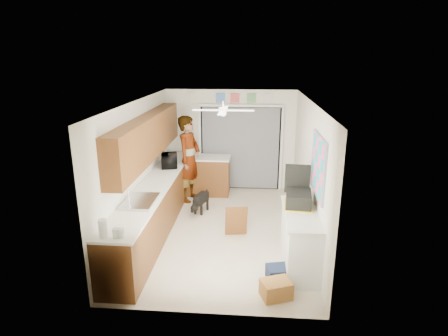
{
  "coord_description": "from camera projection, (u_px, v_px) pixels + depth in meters",
  "views": [
    {
      "loc": [
        0.56,
        -6.67,
        3.3
      ],
      "look_at": [
        0.0,
        0.4,
        1.15
      ],
      "focal_mm": 30.0,
      "sensor_mm": 36.0,
      "label": 1
    }
  ],
  "objects": [
    {
      "name": "ceiling_fan",
      "position": [
        223.0,
        110.0,
        6.88
      ],
      "size": [
        1.14,
        1.14,
        0.24
      ],
      "primitive_type": "cube",
      "color": "white",
      "rests_on": "ceiling"
    },
    {
      "name": "left_countertop",
      "position": [
        156.0,
        184.0,
        7.19
      ],
      "size": [
        0.62,
        4.8,
        0.04
      ],
      "primitive_type": "cube",
      "color": "white",
      "rests_on": "left_base_cabinets"
    },
    {
      "name": "back_opening_recess",
      "position": [
        240.0,
        148.0,
        9.39
      ],
      "size": [
        2.0,
        0.06,
        2.1
      ],
      "primitive_type": "cube",
      "color": "black",
      "rests_on": "wall_back"
    },
    {
      "name": "cabinet_door_panel",
      "position": [
        236.0,
        221.0,
        7.02
      ],
      "size": [
        0.43,
        0.22,
        0.61
      ],
      "primitive_type": "cube",
      "rotation": [
        0.21,
        0.0,
        0.16
      ],
      "color": "brown",
      "rests_on": "floor"
    },
    {
      "name": "door_trim_left",
      "position": [
        200.0,
        148.0,
        9.44
      ],
      "size": [
        0.06,
        0.04,
        2.1
      ],
      "primitive_type": "cube",
      "color": "white",
      "rests_on": "wall_back"
    },
    {
      "name": "microwave",
      "position": [
        169.0,
        161.0,
        8.19
      ],
      "size": [
        0.45,
        0.57,
        0.28
      ],
      "primitive_type": "imported",
      "rotation": [
        0.0,
        0.0,
        1.81
      ],
      "color": "black",
      "rests_on": "left_countertop"
    },
    {
      "name": "wall_right",
      "position": [
        309.0,
        171.0,
        6.88
      ],
      "size": [
        0.0,
        5.0,
        5.0
      ],
      "primitive_type": "plane",
      "rotation": [
        1.57,
        0.0,
        -1.57
      ],
      "color": "white",
      "rests_on": "ground"
    },
    {
      "name": "peninsula_base",
      "position": [
        209.0,
        176.0,
        9.18
      ],
      "size": [
        1.0,
        0.6,
        0.9
      ],
      "primitive_type": "cube",
      "color": "brown",
      "rests_on": "floor"
    },
    {
      "name": "sink_basin",
      "position": [
        140.0,
        202.0,
        6.23
      ],
      "size": [
        0.5,
        0.76,
        0.06
      ],
      "primitive_type": "cube",
      "color": "silver",
      "rests_on": "left_countertop"
    },
    {
      "name": "peninsula_top",
      "position": [
        209.0,
        158.0,
        9.04
      ],
      "size": [
        1.04,
        0.64,
        0.04
      ],
      "primitive_type": "cube",
      "color": "white",
      "rests_on": "peninsula_base"
    },
    {
      "name": "right_counter_top",
      "position": [
        301.0,
        213.0,
        5.85
      ],
      "size": [
        0.54,
        1.44,
        0.04
      ],
      "primitive_type": "cube",
      "color": "white",
      "rests_on": "right_counter_base"
    },
    {
      "name": "wall_front",
      "position": [
        205.0,
        228.0,
        4.61
      ],
      "size": [
        3.2,
        0.0,
        3.2
      ],
      "primitive_type": "plane",
      "rotation": [
        -1.57,
        0.0,
        0.0
      ],
      "color": "white",
      "rests_on": "ground"
    },
    {
      "name": "suitcase_rim",
      "position": [
        298.0,
        205.0,
        6.11
      ],
      "size": [
        0.49,
        0.62,
        0.02
      ],
      "primitive_type": "cube",
      "rotation": [
        0.0,
        0.0,
        -0.09
      ],
      "color": "yellow",
      "rests_on": "suitcase"
    },
    {
      "name": "wall_back",
      "position": [
        231.0,
        140.0,
        9.38
      ],
      "size": [
        3.2,
        0.0,
        3.2
      ],
      "primitive_type": "plane",
      "rotation": [
        1.57,
        0.0,
        0.0
      ],
      "color": "white",
      "rests_on": "ground"
    },
    {
      "name": "abstract_painting",
      "position": [
        318.0,
        166.0,
        5.81
      ],
      "size": [
        0.03,
        1.15,
        0.95
      ],
      "primitive_type": "cube",
      "color": "#FF5D96",
      "rests_on": "wall_right"
    },
    {
      "name": "header_frame_1",
      "position": [
        220.0,
        98.0,
        9.07
      ],
      "size": [
        0.22,
        0.02,
        0.22
      ],
      "primitive_type": "cube",
      "color": "#4F7DD3",
      "rests_on": "wall_back"
    },
    {
      "name": "header_frame_2",
      "position": [
        235.0,
        98.0,
        9.04
      ],
      "size": [
        0.22,
        0.02,
        0.22
      ],
      "primitive_type": "cube",
      "color": "#DF5354",
      "rests_on": "wall_back"
    },
    {
      "name": "jar_a",
      "position": [
        121.0,
        233.0,
        5.01
      ],
      "size": [
        0.12,
        0.12,
        0.13
      ],
      "primitive_type": "cylinder",
      "rotation": [
        0.0,
        0.0,
        0.35
      ],
      "color": "silver",
      "rests_on": "left_countertop"
    },
    {
      "name": "door_trim_head",
      "position": [
        241.0,
        106.0,
        9.06
      ],
      "size": [
        2.1,
        0.04,
        0.06
      ],
      "primitive_type": "cube",
      "color": "white",
      "rests_on": "wall_back"
    },
    {
      "name": "upper_cabinets",
      "position": [
        148.0,
        137.0,
        7.14
      ],
      "size": [
        0.32,
        4.0,
        0.8
      ],
      "primitive_type": "cube",
      "color": "brown",
      "rests_on": "wall_left"
    },
    {
      "name": "right_counter_base",
      "position": [
        300.0,
        241.0,
        5.98
      ],
      "size": [
        0.5,
        1.4,
        0.9
      ],
      "primitive_type": "cube",
      "color": "white",
      "rests_on": "floor"
    },
    {
      "name": "man",
      "position": [
        189.0,
        159.0,
        8.62
      ],
      "size": [
        0.68,
        0.84,
        2.0
      ],
      "primitive_type": "imported",
      "rotation": [
        0.0,
        0.0,
        1.26
      ],
      "color": "white",
      "rests_on": "floor"
    },
    {
      "name": "door_trim_right",
      "position": [
        281.0,
        149.0,
        9.29
      ],
      "size": [
        0.06,
        0.04,
        2.1
      ],
      "primitive_type": "cube",
      "color": "white",
      "rests_on": "wall_back"
    },
    {
      "name": "cardboard_box",
      "position": [
        276.0,
        289.0,
        5.28
      ],
      "size": [
        0.49,
        0.43,
        0.26
      ],
      "primitive_type": "cube",
      "rotation": [
        0.0,
        0.0,
        0.35
      ],
      "color": "olive",
      "rests_on": "floor"
    },
    {
      "name": "floor",
      "position": [
        222.0,
        230.0,
        7.36
      ],
      "size": [
        5.0,
        5.0,
        0.0
      ],
      "primitive_type": "plane",
      "color": "beige",
      "rests_on": "ground"
    },
    {
      "name": "jar_b",
      "position": [
        116.0,
        233.0,
        5.02
      ],
      "size": [
        0.09,
        0.09,
        0.13
      ],
      "primitive_type": "cylinder",
      "rotation": [
        0.0,
        0.0,
        0.01
      ],
      "color": "silver",
      "rests_on": "left_countertop"
    },
    {
      "name": "curtain_panel",
      "position": [
        240.0,
        149.0,
        9.36
      ],
      "size": [
        1.9,
        0.03,
        2.05
      ],
      "primitive_type": "cube",
      "color": "gray",
      "rests_on": "wall_back"
    },
    {
      "name": "wall_left",
      "position": [
        139.0,
        167.0,
        7.12
      ],
      "size": [
        0.0,
        5.0,
        5.0
      ],
      "primitive_type": "plane",
      "rotation": [
        1.57,
        0.0,
        1.57
      ],
      "color": "white",
      "rests_on": "ground"
    },
    {
      "name": "left_base_cabinets",
      "position": [
        156.0,
        206.0,
        7.33
      ],
      "size": [
        0.6,
        4.8,
        0.9
      ],
      "primitive_type": "cube",
      "color": "brown",
      "rests_on": "floor"
    },
    {
      "name": "header_frame_4",
      "position": [
        268.0,
        98.0,
        8.98
      ],
      "size": [
        0.22,
        0.02,
        0.22
      ],
      "primitive_type": "cube",
      "color": "silver",
      "rests_on": "wall_back"
    },
    {
      "name": "paper_towel_roll",
      "position": [
        103.0,
        228.0,
        5.01
      ],
      "size": [
        0.13,
        0.13,
        0.25
      ],
      "primitive_type": "cylinder",
      "rotation": [
        0.0,
        0.0,
        0.12
      ],
      "color": "white",
      "rests_on": "left_countertop"
    },
    {
      "name": "suitcase_lid",
      "position": [
        297.0,
        179.0,
        6.28
      ],
      "size": [
        0.42,
        0.07,
        0.5
      ],
      "primitive_type": "cube",
      "rotation": [
        0.0,
        0.0,
        -0.09
      ],
      "color": "black",
      "rests_on": "suitcase"
    },
    {
      "name": "suitcase",
      "position": [
        298.0,
        199.0,
        6.07
      ],
      "size": [
        0.45,
        0.57,
        0.23
      ],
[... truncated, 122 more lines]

